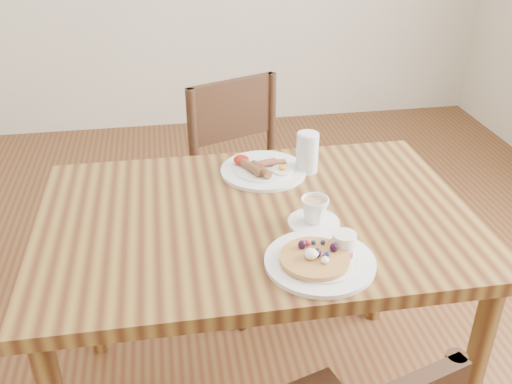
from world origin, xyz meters
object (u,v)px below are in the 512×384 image
chair_far (250,183)px  pancake_plate (321,258)px  teacup_saucer (314,213)px  dining_table (256,243)px  water_glass (307,152)px  breakfast_plate (262,169)px

chair_far → pancake_plate: 0.94m
pancake_plate → teacup_saucer: size_ratio=1.93×
dining_table → water_glass: 0.35m
dining_table → chair_far: (0.08, 0.64, -0.16)m
breakfast_plate → water_glass: 0.15m
pancake_plate → water_glass: size_ratio=2.11×
chair_far → breakfast_plate: 0.48m
breakfast_plate → dining_table: bearing=-104.0°
dining_table → water_glass: water_glass is taller
pancake_plate → water_glass: water_glass is taller
dining_table → breakfast_plate: bearing=76.0°
breakfast_plate → water_glass: (0.14, -0.01, 0.05)m
chair_far → water_glass: 0.54m
chair_far → pancake_plate: chair_far is taller
dining_table → water_glass: bearing=48.9°
dining_table → breakfast_plate: 0.27m
teacup_saucer → pancake_plate: bearing=-99.0°
dining_table → teacup_saucer: 0.21m
dining_table → water_glass: (0.20, 0.23, 0.16)m
chair_far → dining_table: bearing=60.7°
chair_far → teacup_saucer: chair_far is taller
breakfast_plate → water_glass: size_ratio=2.11×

